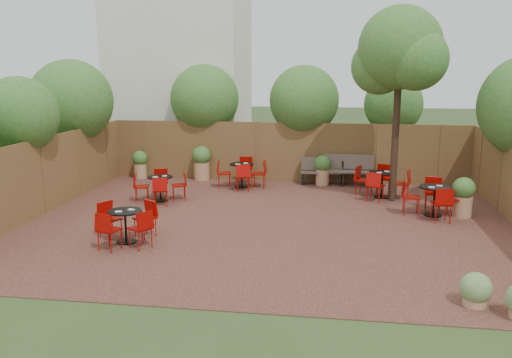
# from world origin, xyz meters

# --- Properties ---
(ground) EXTENTS (80.00, 80.00, 0.00)m
(ground) POSITION_xyz_m (0.00, 0.00, 0.00)
(ground) COLOR #354F23
(ground) RESTS_ON ground
(courtyard_paving) EXTENTS (12.00, 10.00, 0.02)m
(courtyard_paving) POSITION_xyz_m (0.00, 0.00, 0.01)
(courtyard_paving) COLOR #351D15
(courtyard_paving) RESTS_ON ground
(fence_back) EXTENTS (12.00, 0.08, 2.00)m
(fence_back) POSITION_xyz_m (0.00, 5.00, 1.00)
(fence_back) COLOR brown
(fence_back) RESTS_ON ground
(fence_left) EXTENTS (0.08, 10.00, 2.00)m
(fence_left) POSITION_xyz_m (-6.00, 0.00, 1.00)
(fence_left) COLOR brown
(fence_left) RESTS_ON ground
(neighbour_building) EXTENTS (5.00, 4.00, 8.00)m
(neighbour_building) POSITION_xyz_m (-4.50, 8.00, 4.00)
(neighbour_building) COLOR silver
(neighbour_building) RESTS_ON ground
(overhang_foliage) EXTENTS (15.86, 10.48, 2.74)m
(overhang_foliage) POSITION_xyz_m (-1.17, 2.93, 2.72)
(overhang_foliage) COLOR #346821
(overhang_foliage) RESTS_ON ground
(courtyard_tree) EXTENTS (2.54, 2.44, 5.46)m
(courtyard_tree) POSITION_xyz_m (3.26, 2.68, 4.15)
(courtyard_tree) COLOR black
(courtyard_tree) RESTS_ON courtyard_paving
(park_bench_left) EXTENTS (1.47, 0.60, 0.88)m
(park_bench_left) POSITION_xyz_m (1.21, 4.62, 0.47)
(park_bench_left) COLOR brown
(park_bench_left) RESTS_ON courtyard_paving
(park_bench_right) EXTENTS (1.64, 0.61, 1.00)m
(park_bench_right) POSITION_xyz_m (2.04, 4.63, 0.53)
(park_bench_right) COLOR brown
(park_bench_right) RESTS_ON courtyard_paving
(bistro_tables) EXTENTS (9.08, 7.37, 0.89)m
(bistro_tables) POSITION_xyz_m (0.16, 1.64, 0.46)
(bistro_tables) COLOR black
(bistro_tables) RESTS_ON courtyard_paving
(planters) EXTENTS (10.52, 4.09, 1.17)m
(planters) POSITION_xyz_m (-0.58, 3.80, 0.59)
(planters) COLOR #AC7E56
(planters) RESTS_ON courtyard_paving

